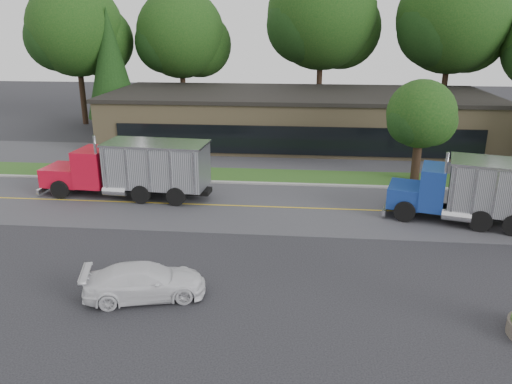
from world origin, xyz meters
TOP-DOWN VIEW (x-y plane):
  - ground at (0.00, 0.00)m, footprint 140.00×140.00m
  - road at (0.00, 9.00)m, footprint 60.00×8.00m
  - center_line at (0.00, 9.00)m, footprint 60.00×0.12m
  - curb at (0.00, 13.20)m, footprint 60.00×0.30m
  - grass_verge at (0.00, 15.00)m, footprint 60.00×3.40m
  - far_parking at (0.00, 20.00)m, footprint 60.00×7.00m
  - strip_mall at (2.00, 26.00)m, footprint 32.00×12.00m
  - tree_far_a at (-19.85, 32.12)m, footprint 9.84×9.26m
  - tree_far_b at (-9.86, 34.11)m, footprint 9.32×8.78m
  - tree_far_c at (4.17, 34.13)m, footprint 11.23×10.57m
  - tree_far_d at (16.17, 33.13)m, footprint 10.86×10.22m
  - evergreen_left at (-16.00, 30.00)m, footprint 5.04×5.04m
  - tree_verge at (10.07, 15.06)m, footprint 4.64×4.36m
  - dump_truck_red at (-7.28, 10.08)m, footprint 10.31×3.37m
  - dump_truck_blue at (11.26, 7.79)m, footprint 7.65×4.38m
  - rally_car at (-3.20, -1.23)m, footprint 4.85×2.95m

SIDE VIEW (x-z plane):
  - ground at x=0.00m, z-range 0.00..0.00m
  - road at x=0.00m, z-range -0.01..0.01m
  - center_line at x=0.00m, z-range 0.00..0.00m
  - curb at x=0.00m, z-range -0.06..0.06m
  - grass_verge at x=0.00m, z-range -0.01..0.01m
  - far_parking at x=0.00m, z-range -0.01..0.01m
  - rally_car at x=-3.20m, z-range 0.00..1.32m
  - dump_truck_blue at x=11.26m, z-range 0.12..3.48m
  - dump_truck_red at x=-7.28m, z-range 0.13..3.49m
  - strip_mall at x=2.00m, z-range 0.00..4.00m
  - tree_verge at x=10.07m, z-range 0.90..7.51m
  - evergreen_left at x=-16.00m, z-range 0.57..12.01m
  - tree_far_b at x=-9.86m, z-range 1.84..15.14m
  - tree_far_a at x=-19.85m, z-range 1.94..15.98m
  - tree_far_d at x=16.17m, z-range 2.14..17.63m
  - tree_far_c at x=4.17m, z-range 2.22..18.24m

